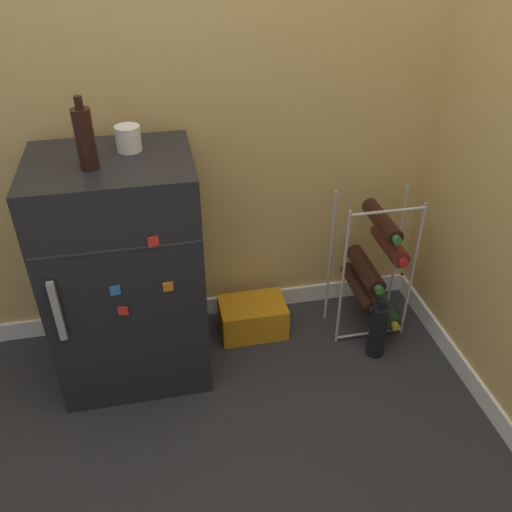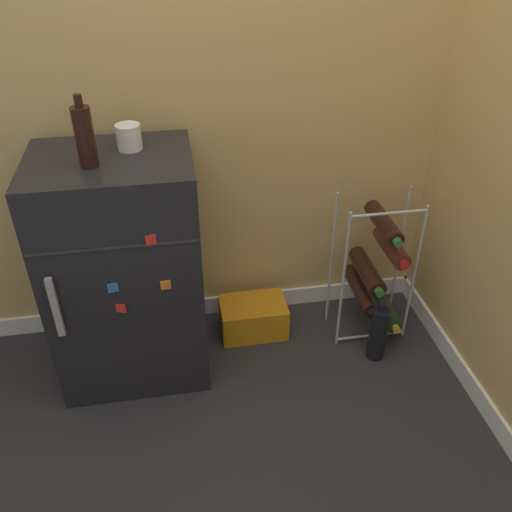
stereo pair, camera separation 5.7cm
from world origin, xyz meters
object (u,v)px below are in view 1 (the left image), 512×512
(soda_box, at_px, (253,317))
(fridge_top_cup, at_px, (128,138))
(fridge_top_bottle, at_px, (85,138))
(loose_bottle_floor, at_px, (378,330))
(mini_fridge, at_px, (126,274))
(wine_rack, at_px, (375,267))

(soda_box, distance_m, fridge_top_cup, 1.02)
(fridge_top_bottle, xyz_separation_m, loose_bottle_floor, (1.08, -0.09, -0.92))
(mini_fridge, height_order, wine_rack, mini_fridge)
(loose_bottle_floor, bearing_deg, fridge_top_bottle, 175.15)
(fridge_top_cup, bearing_deg, mini_fridge, -139.05)
(loose_bottle_floor, bearing_deg, soda_box, 153.04)
(wine_rack, bearing_deg, mini_fridge, -177.84)
(wine_rack, height_order, fridge_top_cup, fridge_top_cup)
(soda_box, bearing_deg, mini_fridge, -168.30)
(wine_rack, distance_m, loose_bottle_floor, 0.28)
(wine_rack, height_order, soda_box, wine_rack)
(soda_box, xyz_separation_m, fridge_top_bottle, (-0.57, -0.16, 0.98))
(soda_box, bearing_deg, fridge_top_bottle, -163.98)
(mini_fridge, xyz_separation_m, loose_bottle_floor, (1.02, -0.15, -0.34))
(mini_fridge, relative_size, soda_box, 3.19)
(mini_fridge, distance_m, soda_box, 0.66)
(mini_fridge, bearing_deg, wine_rack, 2.16)
(wine_rack, distance_m, soda_box, 0.60)
(soda_box, relative_size, fridge_top_cup, 3.39)
(mini_fridge, xyz_separation_m, wine_rack, (1.06, 0.04, -0.15))
(wine_rack, bearing_deg, fridge_top_cup, 178.44)
(fridge_top_bottle, relative_size, loose_bottle_floor, 0.80)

